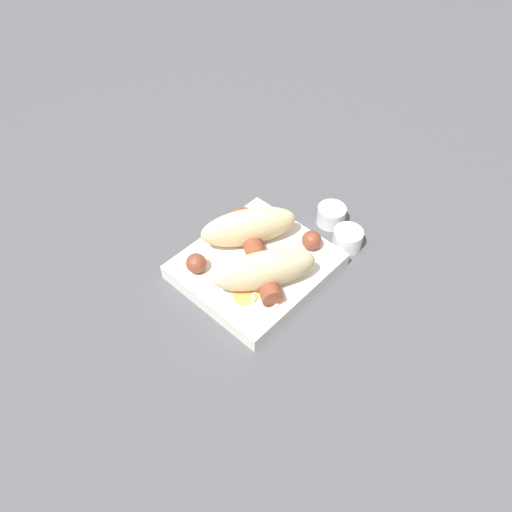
{
  "coord_description": "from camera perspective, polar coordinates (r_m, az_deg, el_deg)",
  "views": [
    {
      "loc": [
        -0.36,
        -0.34,
        0.58
      ],
      "look_at": [
        0.0,
        0.0,
        0.04
      ],
      "focal_mm": 35.0,
      "sensor_mm": 36.0,
      "label": 1
    }
  ],
  "objects": [
    {
      "name": "condiment_cup_far",
      "position": [
        0.83,
        8.58,
        4.54
      ],
      "size": [
        0.05,
        0.05,
        0.03
      ],
      "color": "white",
      "rests_on": "ground_plane"
    },
    {
      "name": "condiment_cup_near",
      "position": [
        0.8,
        10.39,
        1.88
      ],
      "size": [
        0.05,
        0.05,
        0.03
      ],
      "color": "white",
      "rests_on": "ground_plane"
    },
    {
      "name": "bread_roll",
      "position": [
        0.72,
        0.05,
        0.97
      ],
      "size": [
        0.19,
        0.19,
        0.06
      ],
      "color": "beige",
      "rests_on": "food_tray"
    },
    {
      "name": "sausage",
      "position": [
        0.73,
        -0.11,
        0.51
      ],
      "size": [
        0.18,
        0.17,
        0.03
      ],
      "color": "brown",
      "rests_on": "food_tray"
    },
    {
      "name": "pickled_veggies",
      "position": [
        0.7,
        0.56,
        -4.62
      ],
      "size": [
        0.07,
        0.07,
        0.0
      ],
      "color": "#F99E4C",
      "rests_on": "food_tray"
    },
    {
      "name": "food_tray",
      "position": [
        0.75,
        -0.0,
        -1.15
      ],
      "size": [
        0.21,
        0.19,
        0.03
      ],
      "color": "silver",
      "rests_on": "ground_plane"
    },
    {
      "name": "ground_plane",
      "position": [
        0.76,
        -0.0,
        -1.77
      ],
      "size": [
        3.0,
        3.0,
        0.0
      ],
      "primitive_type": "plane",
      "color": "#4C4C51"
    }
  ]
}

